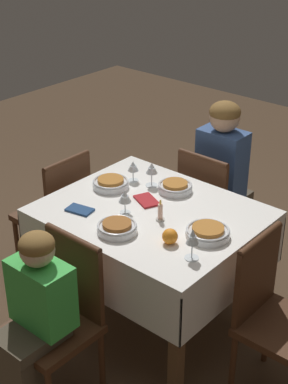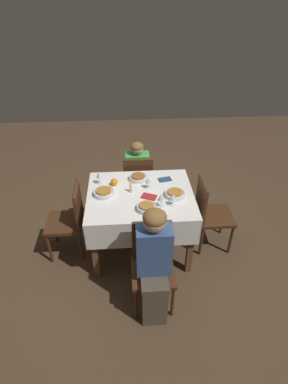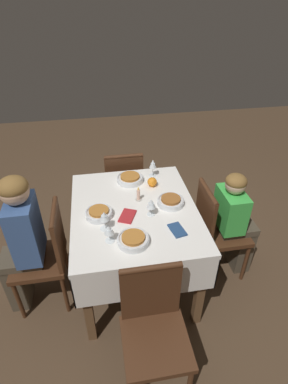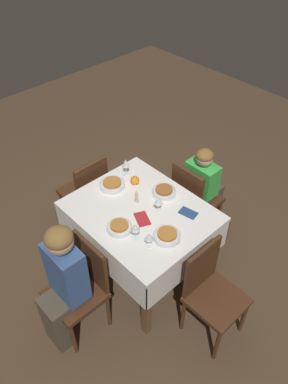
{
  "view_description": "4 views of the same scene",
  "coord_description": "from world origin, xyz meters",
  "px_view_note": "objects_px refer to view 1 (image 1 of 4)",
  "views": [
    {
      "loc": [
        -1.76,
        2.12,
        2.34
      ],
      "look_at": [
        0.07,
        -0.03,
        0.85
      ],
      "focal_mm": 55.0,
      "sensor_mm": 36.0,
      "label": 1
    },
    {
      "loc": [
        -0.13,
        -2.55,
        2.62
      ],
      "look_at": [
        0.03,
        -0.07,
        0.85
      ],
      "focal_mm": 28.0,
      "sensor_mm": 36.0,
      "label": 2
    },
    {
      "loc": [
        1.76,
        -0.23,
        2.15
      ],
      "look_at": [
        0.05,
        0.07,
        0.95
      ],
      "focal_mm": 28.0,
      "sensor_mm": 36.0,
      "label": 3
    },
    {
      "loc": [
        1.6,
        -1.47,
        2.92
      ],
      "look_at": [
        -0.02,
        0.06,
        0.93
      ],
      "focal_mm": 35.0,
      "sensor_mm": 36.0,
      "label": 4
    }
  ],
  "objects_px": {
    "chair_north": "(60,314)",
    "wine_glass_north": "(125,197)",
    "chair_south": "(211,206)",
    "dining_table": "(151,229)",
    "chair_west": "(274,313)",
    "candle_centerpiece": "(160,213)",
    "bowl_north": "(117,227)",
    "person_child_green": "(33,322)",
    "napkin_spare_side": "(80,210)",
    "bowl_south": "(175,187)",
    "wine_glass_south": "(152,169)",
    "wine_glass_east": "(133,167)",
    "bowl_west": "(208,232)",
    "chair_east": "(58,210)",
    "person_adult_denim": "(225,174)",
    "bowl_east": "(111,183)",
    "wine_glass_west": "(192,238)",
    "napkin_red_folded": "(147,200)",
    "orange_fruit": "(170,236)"
  },
  "relations": [
    {
      "from": "chair_west",
      "to": "wine_glass_north",
      "type": "xyz_separation_m",
      "value": [
        0.87,
        0.11,
        0.38
      ]
    },
    {
      "from": "napkin_spare_side",
      "to": "chair_south",
      "type": "bearing_deg",
      "value": -103.35
    },
    {
      "from": "person_adult_denim",
      "to": "person_child_green",
      "type": "bearing_deg",
      "value": 92.19
    },
    {
      "from": "chair_east",
      "to": "wine_glass_north",
      "type": "height_order",
      "value": "wine_glass_north"
    },
    {
      "from": "napkin_red_folded",
      "to": "wine_glass_east",
      "type": "bearing_deg",
      "value": -32.29
    },
    {
      "from": "candle_centerpiece",
      "to": "dining_table",
      "type": "bearing_deg",
      "value": -25.73
    },
    {
      "from": "bowl_east",
      "to": "person_adult_denim",
      "type": "bearing_deg",
      "value": -110.32
    },
    {
      "from": "chair_east",
      "to": "person_child_green",
      "type": "height_order",
      "value": "person_child_green"
    },
    {
      "from": "person_child_green",
      "to": "wine_glass_south",
      "type": "height_order",
      "value": "person_child_green"
    },
    {
      "from": "bowl_south",
      "to": "bowl_west",
      "type": "height_order",
      "value": "same"
    },
    {
      "from": "chair_north",
      "to": "person_adult_denim",
      "type": "bearing_deg",
      "value": 92.43
    },
    {
      "from": "bowl_south",
      "to": "napkin_spare_side",
      "type": "height_order",
      "value": "bowl_south"
    },
    {
      "from": "chair_south",
      "to": "bowl_north",
      "type": "bearing_deg",
      "value": 94.72
    },
    {
      "from": "person_child_green",
      "to": "napkin_spare_side",
      "type": "distance_m",
      "value": 0.7
    },
    {
      "from": "dining_table",
      "to": "person_adult_denim",
      "type": "height_order",
      "value": "person_adult_denim"
    },
    {
      "from": "chair_south",
      "to": "dining_table",
      "type": "bearing_deg",
      "value": 95.84
    },
    {
      "from": "chair_south",
      "to": "chair_west",
      "type": "bearing_deg",
      "value": 141.18
    },
    {
      "from": "person_child_green",
      "to": "wine_glass_south",
      "type": "distance_m",
      "value": 1.14
    },
    {
      "from": "chair_west",
      "to": "bowl_south",
      "type": "relative_size",
      "value": 4.47
    },
    {
      "from": "chair_west",
      "to": "wine_glass_west",
      "type": "bearing_deg",
      "value": 123.54
    },
    {
      "from": "person_adult_denim",
      "to": "wine_glass_east",
      "type": "xyz_separation_m",
      "value": [
        0.24,
        0.62,
        0.2
      ]
    },
    {
      "from": "bowl_north",
      "to": "candle_centerpiece",
      "type": "xyz_separation_m",
      "value": [
        -0.09,
        -0.23,
        0.01
      ]
    },
    {
      "from": "person_adult_denim",
      "to": "candle_centerpiece",
      "type": "bearing_deg",
      "value": 100.93
    },
    {
      "from": "person_adult_denim",
      "to": "bowl_west",
      "type": "distance_m",
      "value": 0.97
    },
    {
      "from": "chair_north",
      "to": "wine_glass_north",
      "type": "bearing_deg",
      "value": 98.6
    },
    {
      "from": "wine_glass_south",
      "to": "wine_glass_north",
      "type": "distance_m",
      "value": 0.35
    },
    {
      "from": "napkin_red_folded",
      "to": "chair_west",
      "type": "bearing_deg",
      "value": 175.89
    },
    {
      "from": "dining_table",
      "to": "wine_glass_east",
      "type": "height_order",
      "value": "wine_glass_east"
    },
    {
      "from": "bowl_west",
      "to": "orange_fruit",
      "type": "xyz_separation_m",
      "value": [
        0.11,
        0.17,
        0.01
      ]
    },
    {
      "from": "chair_west",
      "to": "bowl_south",
      "type": "distance_m",
      "value": 0.92
    },
    {
      "from": "wine_glass_west",
      "to": "wine_glass_east",
      "type": "xyz_separation_m",
      "value": [
        0.75,
        -0.43,
        -0.02
      ]
    },
    {
      "from": "person_child_green",
      "to": "bowl_north",
      "type": "height_order",
      "value": "person_child_green"
    },
    {
      "from": "wine_glass_west",
      "to": "napkin_spare_side",
      "type": "bearing_deg",
      "value": 2.17
    },
    {
      "from": "chair_north",
      "to": "orange_fruit",
      "type": "xyz_separation_m",
      "value": [
        -0.28,
        -0.49,
        0.32
      ]
    },
    {
      "from": "dining_table",
      "to": "person_child_green",
      "type": "bearing_deg",
      "value": 89.62
    },
    {
      "from": "person_adult_denim",
      "to": "bowl_west",
      "type": "xyz_separation_m",
      "value": [
        -0.45,
        0.85,
        0.14
      ]
    },
    {
      "from": "chair_west",
      "to": "candle_centerpiece",
      "type": "distance_m",
      "value": 0.75
    },
    {
      "from": "wine_glass_west",
      "to": "napkin_red_folded",
      "type": "height_order",
      "value": "wine_glass_west"
    },
    {
      "from": "bowl_east",
      "to": "dining_table",
      "type": "bearing_deg",
      "value": 170.99
    },
    {
      "from": "chair_north",
      "to": "bowl_west",
      "type": "relative_size",
      "value": 3.97
    },
    {
      "from": "candle_centerpiece",
      "to": "napkin_spare_side",
      "type": "bearing_deg",
      "value": 27.76
    },
    {
      "from": "chair_east",
      "to": "bowl_south",
      "type": "bearing_deg",
      "value": 109.7
    },
    {
      "from": "bowl_north",
      "to": "wine_glass_east",
      "type": "relative_size",
      "value": 1.61
    },
    {
      "from": "dining_table",
      "to": "chair_west",
      "type": "xyz_separation_m",
      "value": [
        -0.78,
        0.0,
        -0.17
      ]
    },
    {
      "from": "dining_table",
      "to": "candle_centerpiece",
      "type": "xyz_separation_m",
      "value": [
        -0.1,
        0.05,
        0.16
      ]
    },
    {
      "from": "chair_east",
      "to": "bowl_north",
      "type": "xyz_separation_m",
      "value": [
        -0.79,
        0.28,
        0.31
      ]
    },
    {
      "from": "chair_west",
      "to": "orange_fruit",
      "type": "distance_m",
      "value": 0.63
    },
    {
      "from": "person_adult_denim",
      "to": "wine_glass_south",
      "type": "relative_size",
      "value": 7.97
    },
    {
      "from": "bowl_south",
      "to": "wine_glass_east",
      "type": "bearing_deg",
      "value": 11.94
    },
    {
      "from": "wine_glass_south",
      "to": "bowl_west",
      "type": "bearing_deg",
      "value": 156.62
    }
  ]
}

